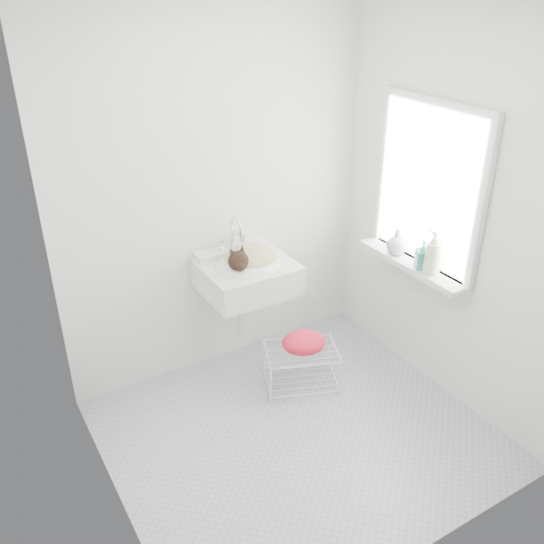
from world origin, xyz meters
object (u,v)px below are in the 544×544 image
sink (247,263)px  wire_rack (301,366)px  bottle_b (421,268)px  bottle_c (396,254)px  bottle_a (430,273)px  cat (250,258)px

sink → wire_rack: 0.81m
sink → bottle_b: 1.13m
wire_rack → bottle_c: size_ratio=2.69×
wire_rack → bottle_a: bottle_a is taller
cat → wire_rack: (0.21, -0.32, -0.74)m
wire_rack → bottle_b: size_ratio=2.49×
cat → wire_rack: 0.83m
cat → bottle_c: 0.99m
wire_rack → bottle_a: 1.07m
sink → bottle_b: size_ratio=3.12×
sink → cat: (0.01, -0.02, 0.04)m
wire_rack → bottle_c: bottle_c is taller
cat → wire_rack: bearing=-65.4°
sink → bottle_c: bearing=-22.9°
cat → sink: bearing=121.6°
sink → bottle_c: size_ratio=3.37×
sink → wire_rack: (0.23, -0.34, -0.70)m
bottle_a → bottle_b: 0.08m
wire_rack → bottle_b: bottle_b is taller
wire_rack → bottle_a: (0.71, -0.38, 0.70)m
sink → cat: bearing=-49.6°
sink → cat: size_ratio=1.41×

